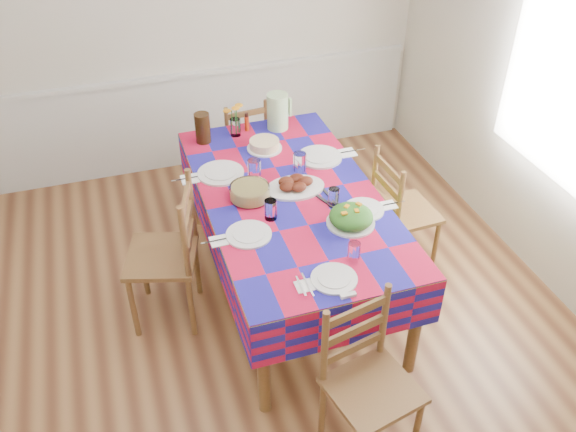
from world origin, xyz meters
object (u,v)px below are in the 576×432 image
object	(u,v)px
tea_pitcher	(203,128)
chair_left	(169,256)
chair_far	(243,146)
meat_platter	(295,185)
chair_right	(400,212)
dining_table	(290,206)
green_pitcher	(278,111)
chair_near	(368,383)

from	to	relation	value
tea_pitcher	chair_left	world-z (taller)	chair_left
chair_far	chair_left	size ratio (longest dim) A/B	0.86
meat_platter	chair_left	bearing A→B (deg)	-175.92
meat_platter	chair_right	world-z (taller)	chair_right
dining_table	chair_left	distance (m)	0.87
green_pitcher	chair_left	size ratio (longest dim) A/B	0.27
chair_near	chair_left	bearing A→B (deg)	109.85
chair_far	dining_table	bearing A→B (deg)	83.68
meat_platter	chair_left	xyz separation A→B (m)	(-0.89, -0.06, -0.33)
green_pitcher	dining_table	bearing A→B (deg)	-101.97
green_pitcher	tea_pitcher	world-z (taller)	green_pitcher
meat_platter	chair_left	distance (m)	0.95
tea_pitcher	chair_near	xyz separation A→B (m)	(0.39, -2.20, -0.45)
meat_platter	chair_far	world-z (taller)	chair_far
green_pitcher	chair_left	bearing A→B (deg)	-138.62
chair_near	chair_right	world-z (taller)	chair_near
green_pitcher	chair_far	bearing A→B (deg)	112.86
chair_far	chair_near	bearing A→B (deg)	83.57
chair_right	tea_pitcher	bearing A→B (deg)	52.37
green_pitcher	meat_platter	bearing A→B (deg)	-99.56
chair_left	chair_right	size ratio (longest dim) A/B	1.09
chair_near	dining_table	bearing A→B (deg)	77.16
green_pitcher	chair_left	distance (m)	1.45
tea_pitcher	chair_far	size ratio (longest dim) A/B	0.25
chair_left	chair_far	bearing A→B (deg)	164.39
dining_table	chair_near	bearing A→B (deg)	-90.42
chair_right	green_pitcher	bearing A→B (deg)	33.25
dining_table	chair_far	bearing A→B (deg)	89.81
dining_table	chair_near	size ratio (longest dim) A/B	2.13
chair_near	green_pitcher	bearing A→B (deg)	72.46
tea_pitcher	chair_near	distance (m)	2.28
chair_near	chair_far	size ratio (longest dim) A/B	1.10
chair_right	meat_platter	bearing A→B (deg)	83.44
dining_table	meat_platter	size ratio (longest dim) A/B	5.26
meat_platter	tea_pitcher	distance (m)	0.93
chair_right	chair_far	bearing A→B (deg)	29.28
tea_pitcher	chair_left	bearing A→B (deg)	-116.59
chair_near	chair_left	xyz separation A→B (m)	(-0.83, 1.32, 0.03)
dining_table	chair_far	xyz separation A→B (m)	(0.00, 1.34, -0.28)
green_pitcher	chair_right	bearing A→B (deg)	-53.92
tea_pitcher	chair_far	bearing A→B (deg)	49.17
meat_platter	tea_pitcher	bearing A→B (deg)	118.92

